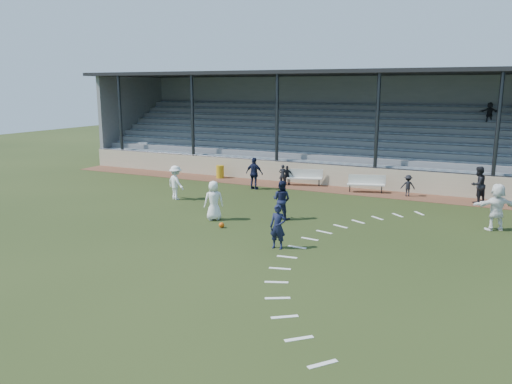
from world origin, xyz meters
TOP-DOWN VIEW (x-y plane):
  - ground at (0.00, 0.00)m, footprint 90.00×90.00m
  - cinder_track at (0.00, 10.50)m, footprint 34.00×2.00m
  - retaining_wall at (0.00, 11.55)m, footprint 34.00×0.18m
  - bench_left at (-0.86, 10.90)m, footprint 2.03×1.03m
  - bench_right at (2.82, 10.54)m, footprint 2.03×1.00m
  - trash_bin at (-6.53, 10.85)m, footprint 0.50×0.50m
  - football at (-0.87, 1.04)m, footprint 0.23×0.23m
  - player_white_lead at (-1.78, 1.98)m, footprint 0.99×0.95m
  - player_navy_lead at (2.26, -0.41)m, footprint 0.60×0.41m
  - player_navy_mid at (0.80, 3.40)m, footprint 0.87×0.70m
  - player_white_wing at (-5.57, 4.63)m, footprint 1.28×1.01m
  - player_navy_wing at (-3.08, 8.69)m, footprint 1.07×0.49m
  - player_white_back at (9.24, 5.53)m, footprint 1.83×1.37m
  - official at (8.37, 10.43)m, footprint 1.07×1.12m
  - sub_left_near at (-2.06, 10.39)m, footprint 0.51×0.41m
  - sub_left_far at (-1.89, 10.65)m, footprint 0.69×0.38m
  - sub_right at (5.02, 10.48)m, footprint 0.81×0.60m
  - grandstand at (0.01, 16.26)m, footprint 34.60×9.00m
  - penalty_arc at (4.12, 0.00)m, footprint 3.89×14.63m

SIDE VIEW (x-z plane):
  - ground at x=0.00m, z-range 0.00..0.00m
  - penalty_arc at x=4.12m, z-range 0.00..0.01m
  - cinder_track at x=0.00m, z-range 0.00..0.02m
  - football at x=-0.87m, z-range 0.00..0.23m
  - trash_bin at x=-6.53m, z-range 0.02..0.81m
  - sub_left_far at x=-1.89m, z-range 0.02..1.13m
  - sub_right at x=5.02m, z-range 0.02..1.15m
  - bench_left at x=-0.86m, z-range 0.11..1.06m
  - bench_right at x=2.82m, z-range 0.11..1.06m
  - retaining_wall at x=0.00m, z-range 0.00..1.20m
  - sub_left_near at x=-2.06m, z-range 0.02..1.23m
  - player_navy_lead at x=2.26m, z-range 0.00..1.60m
  - player_navy_mid at x=0.80m, z-range 0.00..1.70m
  - player_white_lead at x=-1.78m, z-range 0.00..1.71m
  - player_white_wing at x=-5.57m, z-range 0.00..1.74m
  - player_navy_wing at x=-3.08m, z-range 0.00..1.80m
  - official at x=8.37m, z-range 0.02..1.83m
  - player_white_back at x=9.24m, z-range 0.00..1.92m
  - grandstand at x=0.01m, z-range -1.10..5.51m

